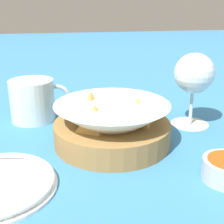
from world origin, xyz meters
name	(u,v)px	position (x,y,z in m)	size (l,w,h in m)	color
ground_plane	(112,152)	(0.00, 0.00, 0.00)	(4.00, 4.00, 0.00)	teal
food_basket	(112,125)	(0.01, 0.04, 0.04)	(0.21, 0.21, 0.09)	olive
wine_glass	(194,76)	(0.19, 0.10, 0.11)	(0.08, 0.08, 0.15)	silver
beer_mug	(33,102)	(-0.14, 0.18, 0.04)	(0.13, 0.10, 0.09)	silver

